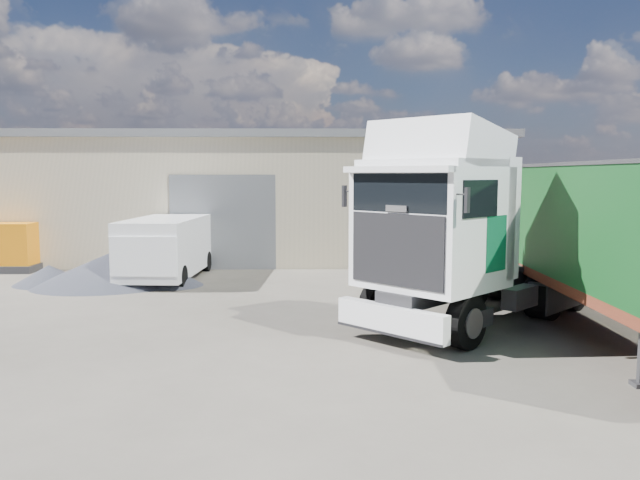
{
  "coord_description": "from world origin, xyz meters",
  "views": [
    {
      "loc": [
        1.35,
        -13.63,
        3.61
      ],
      "look_at": [
        1.58,
        3.0,
        1.86
      ],
      "focal_mm": 35.0,
      "sensor_mm": 36.0,
      "label": 1
    }
  ],
  "objects_px": {
    "tractor_unit": "(454,243)",
    "panel_van": "(165,248)",
    "box_trailer": "(601,230)",
    "orange_skip": "(1,250)"
  },
  "relations": [
    {
      "from": "box_trailer",
      "to": "orange_skip",
      "type": "bearing_deg",
      "value": 154.07
    },
    {
      "from": "panel_van",
      "to": "orange_skip",
      "type": "relative_size",
      "value": 1.81
    },
    {
      "from": "box_trailer",
      "to": "panel_van",
      "type": "distance_m",
      "value": 13.76
    },
    {
      "from": "tractor_unit",
      "to": "panel_van",
      "type": "xyz_separation_m",
      "value": [
        -8.33,
        6.96,
        -0.93
      ]
    },
    {
      "from": "tractor_unit",
      "to": "orange_skip",
      "type": "distance_m",
      "value": 17.59
    },
    {
      "from": "tractor_unit",
      "to": "box_trailer",
      "type": "xyz_separation_m",
      "value": [
        3.27,
        -0.32,
        0.34
      ]
    },
    {
      "from": "box_trailer",
      "to": "orange_skip",
      "type": "xyz_separation_m",
      "value": [
        -18.28,
        9.42,
        -1.56
      ]
    },
    {
      "from": "box_trailer",
      "to": "orange_skip",
      "type": "relative_size",
      "value": 3.99
    },
    {
      "from": "tractor_unit",
      "to": "panel_van",
      "type": "relative_size",
      "value": 1.31
    },
    {
      "from": "panel_van",
      "to": "tractor_unit",
      "type": "bearing_deg",
      "value": -36.68
    }
  ]
}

